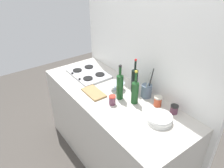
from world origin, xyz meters
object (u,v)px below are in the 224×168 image
object	(u,v)px
condiment_jar_rear	(174,109)
condiment_jar_spare	(112,100)
stovetop_hob	(88,73)
wine_bottle_leftmost	(120,86)
condiment_jar_front	(158,101)
mixing_bowl	(117,86)
plate_stack	(159,119)
utensil_crock	(147,91)
cutting_board	(94,93)
wine_bottle_mid_left	(135,91)
wine_bottle_mid_right	(135,80)

from	to	relation	value
condiment_jar_rear	condiment_jar_spare	world-z (taller)	condiment_jar_spare
stovetop_hob	condiment_jar_rear	bearing A→B (deg)	12.28
wine_bottle_leftmost	condiment_jar_front	distance (m)	0.38
wine_bottle_leftmost	mixing_bowl	size ratio (longest dim) A/B	2.29
plate_stack	utensil_crock	size ratio (longest dim) A/B	0.70
wine_bottle_leftmost	condiment_jar_front	world-z (taller)	wine_bottle_leftmost
utensil_crock	cutting_board	world-z (taller)	utensil_crock
stovetop_hob	plate_stack	world-z (taller)	plate_stack
plate_stack	wine_bottle_leftmost	size ratio (longest dim) A/B	0.62
plate_stack	condiment_jar_rear	xyz separation A→B (m)	(-0.01, 0.19, 0.01)
utensil_crock	condiment_jar_spare	size ratio (longest dim) A/B	3.39
wine_bottle_leftmost	condiment_jar_spare	xyz separation A→B (m)	(0.04, -0.12, -0.10)
condiment_jar_spare	wine_bottle_mid_left	bearing A→B (deg)	61.49
utensil_crock	wine_bottle_mid_right	bearing A→B (deg)	-167.37
stovetop_hob	wine_bottle_mid_left	distance (m)	0.76
stovetop_hob	wine_bottle_leftmost	size ratio (longest dim) A/B	1.39
wine_bottle_mid_left	condiment_jar_front	xyz separation A→B (m)	(0.16, 0.14, -0.08)
wine_bottle_mid_right	wine_bottle_leftmost	bearing A→B (deg)	-86.57
wine_bottle_mid_left	plate_stack	bearing A→B (deg)	-3.16
wine_bottle_mid_right	condiment_jar_spare	world-z (taller)	wine_bottle_mid_right
plate_stack	utensil_crock	world-z (taller)	utensil_crock
plate_stack	mixing_bowl	xyz separation A→B (m)	(-0.62, 0.03, 0.01)
plate_stack	wine_bottle_leftmost	world-z (taller)	wine_bottle_leftmost
wine_bottle_leftmost	mixing_bowl	world-z (taller)	wine_bottle_leftmost
wine_bottle_mid_left	utensil_crock	size ratio (longest dim) A/B	1.08
condiment_jar_front	condiment_jar_spare	world-z (taller)	condiment_jar_front
condiment_jar_rear	cutting_board	bearing A→B (deg)	-149.77
wine_bottle_mid_left	wine_bottle_mid_right	distance (m)	0.20
utensil_crock	wine_bottle_leftmost	bearing A→B (deg)	-120.40
condiment_jar_rear	stovetop_hob	bearing A→B (deg)	-167.72
condiment_jar_rear	mixing_bowl	bearing A→B (deg)	-165.11
condiment_jar_front	wine_bottle_mid_right	bearing A→B (deg)	-177.95
wine_bottle_mid_right	condiment_jar_rear	xyz separation A→B (m)	(0.48, 0.05, -0.10)
utensil_crock	cutting_board	xyz separation A→B (m)	(-0.35, -0.39, -0.06)
condiment_jar_front	cutting_board	xyz separation A→B (m)	(-0.53, -0.37, -0.04)
stovetop_hob	utensil_crock	distance (m)	0.77
stovetop_hob	wine_bottle_mid_left	world-z (taller)	wine_bottle_mid_left
plate_stack	cutting_board	xyz separation A→B (m)	(-0.70, -0.21, -0.02)
wine_bottle_mid_right	utensil_crock	world-z (taller)	wine_bottle_mid_right
mixing_bowl	condiment_jar_rear	xyz separation A→B (m)	(0.61, 0.16, -0.00)
wine_bottle_mid_right	condiment_jar_spare	bearing A→B (deg)	-80.80
utensil_crock	condiment_jar_rear	distance (m)	0.34
wine_bottle_leftmost	condiment_jar_spare	world-z (taller)	wine_bottle_leftmost
plate_stack	condiment_jar_front	world-z (taller)	condiment_jar_front
utensil_crock	cutting_board	size ratio (longest dim) A/B	1.15
condiment_jar_front	wine_bottle_mid_left	bearing A→B (deg)	-139.67
stovetop_hob	wine_bottle_mid_right	bearing A→B (deg)	17.60
plate_stack	condiment_jar_spare	size ratio (longest dim) A/B	2.38
wine_bottle_mid_right	condiment_jar_spare	distance (m)	0.33
wine_bottle_leftmost	utensil_crock	xyz separation A→B (m)	(0.13, 0.23, -0.07)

